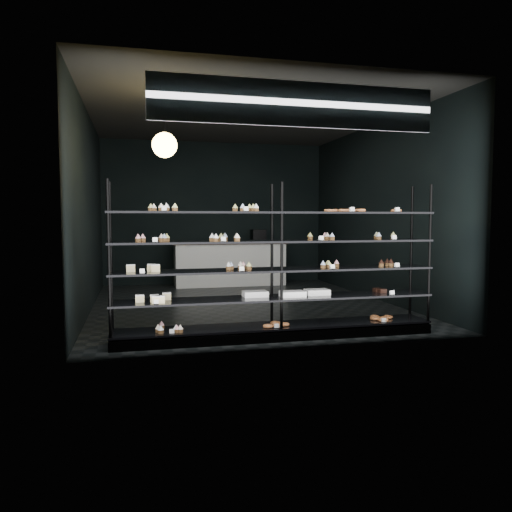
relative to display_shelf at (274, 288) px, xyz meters
name	(u,v)px	position (x,y,z in m)	size (l,w,h in m)	color
room	(243,211)	(0.12, 2.45, 0.97)	(5.01, 6.01, 3.20)	black
display_shelf	(274,288)	(0.00, 0.00, 0.00)	(4.00, 0.50, 1.91)	black
signage	(297,104)	(0.12, -0.48, 2.12)	(3.30, 0.05, 0.50)	#100E46
pendant_lamp	(165,145)	(-1.26, 0.91, 1.82)	(0.33, 0.33, 0.90)	black
service_counter	(230,263)	(0.37, 4.95, -0.13)	(2.51, 0.65, 1.23)	silver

